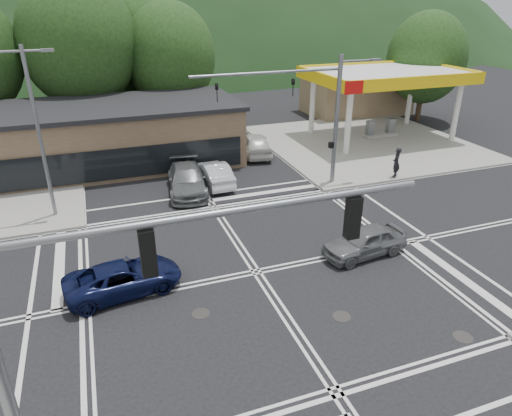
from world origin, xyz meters
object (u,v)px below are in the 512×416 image
object	(u,v)px
car_blue_west	(124,278)
pedestrian	(396,162)
car_grey_center	(365,241)
car_northbound	(187,180)
car_queue_b	(255,144)
car_queue_a	(214,173)

from	to	relation	value
car_blue_west	pedestrian	bearing A→B (deg)	-76.64
car_blue_west	pedestrian	size ratio (longest dim) A/B	2.36
car_grey_center	car_northbound	world-z (taller)	car_northbound
car_queue_b	pedestrian	size ratio (longest dim) A/B	2.50
car_northbound	pedestrian	distance (m)	13.65
car_grey_center	pedestrian	xyz separation A→B (m)	(7.25, 7.80, 0.44)
car_northbound	car_blue_west	bearing A→B (deg)	-108.08
car_blue_west	car_queue_a	size ratio (longest dim) A/B	1.05
pedestrian	car_queue_a	bearing A→B (deg)	-58.65
car_queue_a	car_grey_center	bearing A→B (deg)	110.09
car_blue_west	car_northbound	world-z (taller)	car_northbound
car_blue_west	car_queue_b	distance (m)	18.60
car_queue_b	car_northbound	xyz separation A→B (m)	(-6.41, -5.41, -0.05)
car_blue_west	car_queue_a	world-z (taller)	car_queue_a
car_queue_b	car_grey_center	bearing A→B (deg)	98.65
car_northbound	car_queue_b	bearing A→B (deg)	48.25
car_queue_b	car_northbound	bearing A→B (deg)	49.74
car_blue_west	car_northbound	xyz separation A→B (m)	(4.67, 9.52, 0.14)
car_queue_a	pedestrian	bearing A→B (deg)	163.51
car_northbound	car_grey_center	bearing A→B (deg)	-51.10
car_queue_a	car_queue_b	world-z (taller)	car_queue_b
car_queue_a	pedestrian	size ratio (longest dim) A/B	2.25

